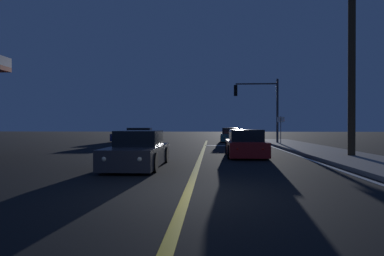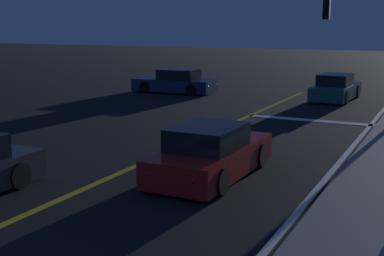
{
  "view_description": "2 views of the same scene",
  "coord_description": "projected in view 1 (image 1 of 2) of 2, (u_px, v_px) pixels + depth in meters",
  "views": [
    {
      "loc": [
        0.55,
        -7.28,
        1.52
      ],
      "look_at": [
        -0.85,
        15.72,
        1.37
      ],
      "focal_mm": 30.95,
      "sensor_mm": 36.0,
      "label": 1
    },
    {
      "loc": [
        7.45,
        -2.31,
        3.78
      ],
      "look_at": [
        1.26,
        10.09,
        1.01
      ],
      "focal_mm": 48.28,
      "sensor_mm": 36.0,
      "label": 2
    }
  ],
  "objects": [
    {
      "name": "car_far_approaching_charcoal",
      "position": [
        138.0,
        151.0,
        12.33
      ],
      "size": [
        1.9,
        4.74,
        1.34
      ],
      "rotation": [
        0.0,
        0.0,
        3.15
      ],
      "color": "#2D2D33",
      "rests_on": "ground"
    },
    {
      "name": "stop_bar",
      "position": [
        239.0,
        146.0,
        25.32
      ],
      "size": [
        5.16,
        0.5,
        0.01
      ],
      "primitive_type": "cube",
      "color": "white",
      "rests_on": "ground"
    },
    {
      "name": "lane_line_edge_right",
      "position": [
        298.0,
        156.0,
        16.84
      ],
      "size": [
        0.16,
        33.48,
        0.01
      ],
      "primitive_type": "cube",
      "color": "white",
      "rests_on": "ground"
    },
    {
      "name": "lane_line_center",
      "position": [
        201.0,
        155.0,
        17.14
      ],
      "size": [
        0.2,
        33.48,
        0.01
      ],
      "primitive_type": "cube",
      "color": "gold",
      "rests_on": "ground"
    },
    {
      "name": "sidewalk_right",
      "position": [
        335.0,
        154.0,
        16.73
      ],
      "size": [
        3.2,
        35.45,
        0.15
      ],
      "primitive_type": "cube",
      "color": "gray",
      "rests_on": "ground"
    },
    {
      "name": "car_following_oncoming_navy",
      "position": [
        137.0,
        136.0,
        31.13
      ],
      "size": [
        4.74,
        2.02,
        1.34
      ],
      "rotation": [
        0.0,
        0.0,
        1.61
      ],
      "color": "navy",
      "rests_on": "ground"
    },
    {
      "name": "street_sign_corner",
      "position": [
        281.0,
        126.0,
        24.62
      ],
      "size": [
        0.56,
        0.06,
        2.24
      ],
      "color": "slate",
      "rests_on": "ground"
    },
    {
      "name": "traffic_signal_near_right",
      "position": [
        261.0,
        101.0,
        27.47
      ],
      "size": [
        3.68,
        0.28,
        5.43
      ],
      "rotation": [
        0.0,
        0.0,
        3.14
      ],
      "color": "#38383D",
      "rests_on": "ground"
    },
    {
      "name": "car_side_waiting_teal",
      "position": [
        230.0,
        136.0,
        31.74
      ],
      "size": [
        1.95,
        4.37,
        1.34
      ],
      "rotation": [
        0.0,
        0.0,
        -0.04
      ],
      "color": "#195960",
      "rests_on": "ground"
    },
    {
      "name": "utility_pole_right",
      "position": [
        352.0,
        48.0,
        15.41
      ],
      "size": [
        1.55,
        0.33,
        9.98
      ],
      "color": "#42301E",
      "rests_on": "ground"
    },
    {
      "name": "car_distant_tail_red",
      "position": [
        245.0,
        145.0,
        16.42
      ],
      "size": [
        1.89,
        4.39,
        1.34
      ],
      "rotation": [
        0.0,
        0.0,
        -0.0
      ],
      "color": "maroon",
      "rests_on": "ground"
    },
    {
      "name": "ground_plane",
      "position": [
        187.0,
        194.0,
        7.31
      ],
      "size": [
        160.0,
        160.0,
        0.0
      ],
      "primitive_type": "plane",
      "color": "black"
    }
  ]
}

